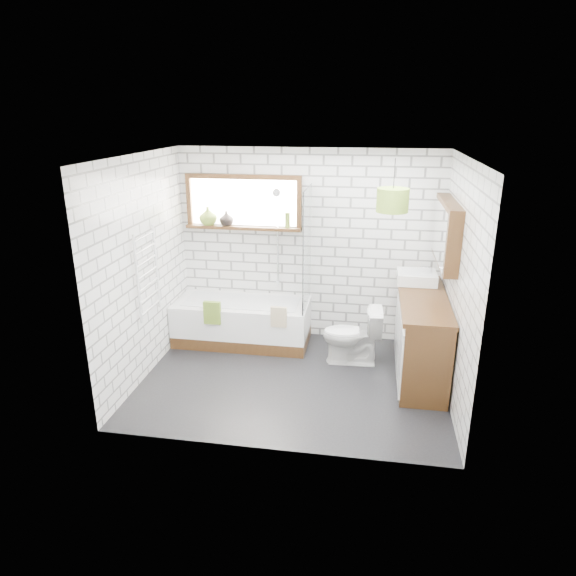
% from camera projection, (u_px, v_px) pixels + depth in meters
% --- Properties ---
extents(floor, '(3.40, 2.60, 0.01)m').
position_uv_depth(floor, '(293.00, 380.00, 5.90)').
color(floor, black).
rests_on(floor, ground).
extents(ceiling, '(3.40, 2.60, 0.01)m').
position_uv_depth(ceiling, '(294.00, 156.00, 5.07)').
color(ceiling, white).
rests_on(ceiling, ground).
extents(wall_back, '(3.40, 0.01, 2.50)m').
position_uv_depth(wall_back, '(308.00, 246.00, 6.70)').
color(wall_back, white).
rests_on(wall_back, ground).
extents(wall_front, '(3.40, 0.01, 2.50)m').
position_uv_depth(wall_front, '(269.00, 323.00, 4.27)').
color(wall_front, white).
rests_on(wall_front, ground).
extents(wall_left, '(0.01, 2.60, 2.50)m').
position_uv_depth(wall_left, '(143.00, 269.00, 5.75)').
color(wall_left, white).
rests_on(wall_left, ground).
extents(wall_right, '(0.01, 2.60, 2.50)m').
position_uv_depth(wall_right, '(458.00, 284.00, 5.22)').
color(wall_right, white).
rests_on(wall_right, ground).
extents(window, '(1.52, 0.16, 0.68)m').
position_uv_depth(window, '(243.00, 203.00, 6.61)').
color(window, '#341E0E').
rests_on(window, wall_back).
extents(towel_radiator, '(0.06, 0.52, 1.00)m').
position_uv_depth(towel_radiator, '(147.00, 273.00, 5.76)').
color(towel_radiator, white).
rests_on(towel_radiator, wall_left).
extents(mirror_cabinet, '(0.16, 1.20, 0.70)m').
position_uv_depth(mirror_cabinet, '(446.00, 233.00, 5.67)').
color(mirror_cabinet, '#341E0E').
rests_on(mirror_cabinet, wall_right).
extents(shower_riser, '(0.02, 0.02, 1.30)m').
position_uv_depth(shower_riser, '(278.00, 238.00, 6.69)').
color(shower_riser, silver).
rests_on(shower_riser, wall_back).
extents(bathtub, '(1.74, 0.77, 0.56)m').
position_uv_depth(bathtub, '(242.00, 322.00, 6.78)').
color(bathtub, white).
rests_on(bathtub, floor).
extents(shower_screen, '(0.02, 0.72, 1.50)m').
position_uv_depth(shower_screen, '(307.00, 249.00, 6.31)').
color(shower_screen, white).
rests_on(shower_screen, bathtub).
extents(towel_green, '(0.21, 0.06, 0.29)m').
position_uv_depth(towel_green, '(212.00, 313.00, 6.38)').
color(towel_green, olive).
rests_on(towel_green, bathtub).
extents(towel_beige, '(0.20, 0.05, 0.26)m').
position_uv_depth(towel_beige, '(279.00, 317.00, 6.25)').
color(towel_beige, tan).
rests_on(towel_beige, bathtub).
extents(vanity, '(0.54, 1.66, 0.95)m').
position_uv_depth(vanity, '(421.00, 335.00, 5.91)').
color(vanity, '#341E0E').
rests_on(vanity, floor).
extents(basin, '(0.46, 0.40, 0.13)m').
position_uv_depth(basin, '(417.00, 277.00, 6.20)').
color(basin, white).
rests_on(basin, vanity).
extents(tap, '(0.03, 0.03, 0.16)m').
position_uv_depth(tap, '(431.00, 273.00, 6.15)').
color(tap, silver).
rests_on(tap, vanity).
extents(toilet, '(0.43, 0.72, 0.71)m').
position_uv_depth(toilet, '(352.00, 335.00, 6.19)').
color(toilet, white).
rests_on(toilet, floor).
extents(vase_olive, '(0.24, 0.24, 0.24)m').
position_uv_depth(vase_olive, '(208.00, 217.00, 6.72)').
color(vase_olive, olive).
rests_on(vase_olive, window).
extents(vase_dark, '(0.25, 0.25, 0.19)m').
position_uv_depth(vase_dark, '(226.00, 220.00, 6.69)').
color(vase_dark, black).
rests_on(vase_dark, window).
extents(bottle, '(0.07, 0.07, 0.19)m').
position_uv_depth(bottle, '(287.00, 222.00, 6.57)').
color(bottle, olive).
rests_on(bottle, window).
extents(pendant, '(0.31, 0.31, 0.23)m').
position_uv_depth(pendant, '(393.00, 200.00, 5.00)').
color(pendant, olive).
rests_on(pendant, ceiling).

